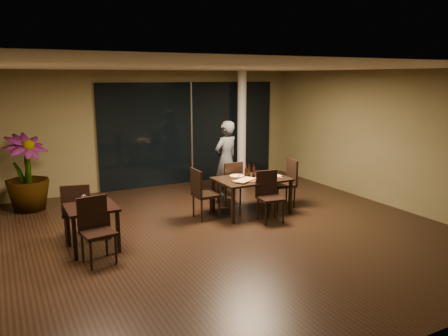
# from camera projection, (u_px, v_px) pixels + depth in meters

# --- Properties ---
(ground) EXTENTS (8.00, 8.00, 0.00)m
(ground) POSITION_uv_depth(u_px,v_px,m) (228.00, 231.00, 8.17)
(ground) COLOR black
(ground) RESTS_ON ground
(wall_back) EXTENTS (8.00, 0.10, 3.00)m
(wall_back) POSITION_uv_depth(u_px,v_px,m) (154.00, 129.00, 11.37)
(wall_back) COLOR brown
(wall_back) RESTS_ON ground
(wall_front) EXTENTS (8.00, 0.10, 3.00)m
(wall_front) POSITION_uv_depth(u_px,v_px,m) (420.00, 214.00, 4.36)
(wall_front) COLOR brown
(wall_front) RESTS_ON ground
(wall_right) EXTENTS (0.10, 8.00, 3.00)m
(wall_right) POSITION_uv_depth(u_px,v_px,m) (388.00, 138.00, 9.71)
(wall_right) COLOR brown
(wall_right) RESTS_ON ground
(ceiling) EXTENTS (8.00, 8.00, 0.04)m
(ceiling) POSITION_uv_depth(u_px,v_px,m) (228.00, 66.00, 7.55)
(ceiling) COLOR silver
(ceiling) RESTS_ON wall_back
(window_panel) EXTENTS (5.00, 0.06, 2.70)m
(window_panel) POSITION_uv_depth(u_px,v_px,m) (191.00, 133.00, 11.78)
(window_panel) COLOR black
(window_panel) RESTS_ON ground
(column) EXTENTS (0.24, 0.24, 3.00)m
(column) POSITION_uv_depth(u_px,v_px,m) (242.00, 126.00, 12.12)
(column) COLOR silver
(column) RESTS_ON ground
(main_table) EXTENTS (1.50, 1.00, 0.75)m
(main_table) POSITION_uv_depth(u_px,v_px,m) (252.00, 182.00, 9.18)
(main_table) COLOR black
(main_table) RESTS_ON ground
(side_table) EXTENTS (0.80, 0.80, 0.75)m
(side_table) POSITION_uv_depth(u_px,v_px,m) (92.00, 214.00, 7.21)
(side_table) COLOR black
(side_table) RESTS_ON ground
(chair_main_far) EXTENTS (0.47, 0.47, 0.99)m
(chair_main_far) POSITION_uv_depth(u_px,v_px,m) (231.00, 181.00, 9.76)
(chair_main_far) COLOR black
(chair_main_far) RESTS_ON ground
(chair_main_near) EXTENTS (0.52, 0.52, 1.00)m
(chair_main_near) POSITION_uv_depth(u_px,v_px,m) (269.00, 193.00, 8.70)
(chair_main_near) COLOR black
(chair_main_near) RESTS_ON ground
(chair_main_left) EXTENTS (0.48, 0.48, 1.04)m
(chair_main_left) POSITION_uv_depth(u_px,v_px,m) (202.00, 191.00, 8.79)
(chair_main_left) COLOR black
(chair_main_left) RESTS_ON ground
(chair_main_right) EXTENTS (0.57, 0.57, 1.05)m
(chair_main_right) POSITION_uv_depth(u_px,v_px,m) (286.00, 180.00, 9.67)
(chair_main_right) COLOR black
(chair_main_right) RESTS_ON ground
(chair_side_far) EXTENTS (0.57, 0.57, 1.04)m
(chair_side_far) POSITION_uv_depth(u_px,v_px,m) (77.00, 209.00, 7.61)
(chair_side_far) COLOR black
(chair_side_far) RESTS_ON ground
(chair_side_near) EXTENTS (0.54, 0.54, 1.02)m
(chair_side_near) POSITION_uv_depth(u_px,v_px,m) (96.00, 226.00, 6.76)
(chair_side_near) COLOR black
(chair_side_near) RESTS_ON ground
(diner) EXTENTS (0.72, 0.58, 1.84)m
(diner) POSITION_uv_depth(u_px,v_px,m) (226.00, 160.00, 10.27)
(diner) COLOR #2A2C2E
(diner) RESTS_ON ground
(potted_plant) EXTENTS (1.23, 1.23, 1.66)m
(potted_plant) POSITION_uv_depth(u_px,v_px,m) (26.00, 173.00, 9.32)
(potted_plant) COLOR #1D4717
(potted_plant) RESTS_ON ground
(pizza_board_left) EXTENTS (0.54, 0.35, 0.01)m
(pizza_board_left) POSITION_uv_depth(u_px,v_px,m) (245.00, 181.00, 8.88)
(pizza_board_left) COLOR #442416
(pizza_board_left) RESTS_ON main_table
(pizza_board_right) EXTENTS (0.57, 0.39, 0.01)m
(pizza_board_right) POSITION_uv_depth(u_px,v_px,m) (270.00, 178.00, 9.18)
(pizza_board_right) COLOR #422815
(pizza_board_right) RESTS_ON main_table
(oblong_pizza_left) EXTENTS (0.53, 0.44, 0.02)m
(oblong_pizza_left) POSITION_uv_depth(u_px,v_px,m) (245.00, 180.00, 8.88)
(oblong_pizza_left) COLOR maroon
(oblong_pizza_left) RESTS_ON pizza_board_left
(oblong_pizza_right) EXTENTS (0.46, 0.21, 0.02)m
(oblong_pizza_right) POSITION_uv_depth(u_px,v_px,m) (270.00, 177.00, 9.18)
(oblong_pizza_right) COLOR #6C0D09
(oblong_pizza_right) RESTS_ON pizza_board_right
(round_pizza) EXTENTS (0.30, 0.30, 0.01)m
(round_pizza) POSITION_uv_depth(u_px,v_px,m) (237.00, 176.00, 9.33)
(round_pizza) COLOR #AC1B13
(round_pizza) RESTS_ON main_table
(bottle_a) EXTENTS (0.06, 0.06, 0.28)m
(bottle_a) POSITION_uv_depth(u_px,v_px,m) (246.00, 171.00, 9.17)
(bottle_a) COLOR black
(bottle_a) RESTS_ON main_table
(bottle_b) EXTENTS (0.06, 0.06, 0.28)m
(bottle_b) POSITION_uv_depth(u_px,v_px,m) (254.00, 171.00, 9.23)
(bottle_b) COLOR black
(bottle_b) RESTS_ON main_table
(bottle_c) EXTENTS (0.06, 0.06, 0.28)m
(bottle_c) POSITION_uv_depth(u_px,v_px,m) (249.00, 171.00, 9.21)
(bottle_c) COLOR black
(bottle_c) RESTS_ON main_table
(tumbler_left) EXTENTS (0.07, 0.07, 0.08)m
(tumbler_left) POSITION_uv_depth(u_px,v_px,m) (240.00, 177.00, 9.10)
(tumbler_left) COLOR white
(tumbler_left) RESTS_ON main_table
(tumbler_right) EXTENTS (0.08, 0.08, 0.09)m
(tumbler_right) POSITION_uv_depth(u_px,v_px,m) (257.00, 174.00, 9.34)
(tumbler_right) COLOR white
(tumbler_right) RESTS_ON main_table
(napkin_near) EXTENTS (0.18, 0.11, 0.01)m
(napkin_near) POSITION_uv_depth(u_px,v_px,m) (279.00, 176.00, 9.33)
(napkin_near) COLOR white
(napkin_near) RESTS_ON main_table
(napkin_far) EXTENTS (0.20, 0.15, 0.01)m
(napkin_far) POSITION_uv_depth(u_px,v_px,m) (269.00, 173.00, 9.59)
(napkin_far) COLOR white
(napkin_far) RESTS_ON main_table
(wine_glass_a) EXTENTS (0.09, 0.09, 0.19)m
(wine_glass_a) POSITION_uv_depth(u_px,v_px,m) (84.00, 201.00, 7.16)
(wine_glass_a) COLOR white
(wine_glass_a) RESTS_ON side_table
(wine_glass_b) EXTENTS (0.07, 0.07, 0.17)m
(wine_glass_b) POSITION_uv_depth(u_px,v_px,m) (103.00, 201.00, 7.16)
(wine_glass_b) COLOR white
(wine_glass_b) RESTS_ON side_table
(side_napkin) EXTENTS (0.20, 0.16, 0.01)m
(side_napkin) POSITION_uv_depth(u_px,v_px,m) (99.00, 209.00, 7.02)
(side_napkin) COLOR silver
(side_napkin) RESTS_ON side_table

